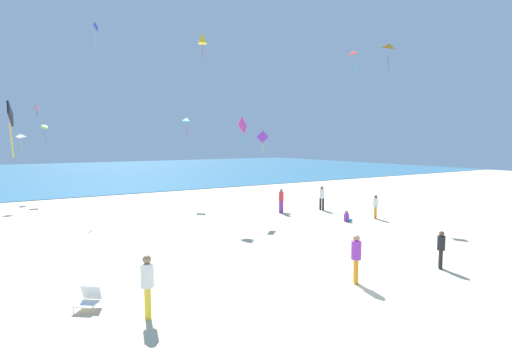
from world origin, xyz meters
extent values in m
plane|color=beige|center=(0.00, 10.00, 0.00)|extent=(120.00, 120.00, 0.00)
cube|color=teal|center=(0.00, 57.27, 0.03)|extent=(120.00, 60.00, 0.05)
cube|color=white|center=(-8.24, 2.12, 0.19)|extent=(0.79, 0.79, 0.03)
cube|color=white|center=(-8.05, 2.35, 0.41)|extent=(0.56, 0.51, 0.44)
cylinder|color=#B7B7BC|center=(-8.12, 1.82, 0.10)|extent=(0.02, 0.02, 0.19)
cylinder|color=#B7B7BC|center=(-8.56, 2.17, 0.10)|extent=(0.02, 0.02, 0.19)
cylinder|color=black|center=(3.66, -0.92, 0.35)|extent=(0.12, 0.12, 0.71)
cylinder|color=black|center=(3.54, -1.02, 0.35)|extent=(0.12, 0.12, 0.71)
cylinder|color=black|center=(3.60, -0.97, 0.97)|extent=(0.40, 0.40, 0.53)
sphere|color=brown|center=(3.60, -0.97, 1.33)|extent=(0.19, 0.19, 0.19)
cylinder|color=orange|center=(9.40, 7.19, 0.36)|extent=(0.13, 0.13, 0.72)
cylinder|color=orange|center=(9.54, 7.27, 0.36)|extent=(0.13, 0.13, 0.72)
cylinder|color=white|center=(9.47, 7.23, 0.99)|extent=(0.39, 0.39, 0.54)
sphere|color=brown|center=(9.47, 7.23, 1.35)|extent=(0.20, 0.20, 0.20)
cylinder|color=black|center=(8.93, 11.37, 0.41)|extent=(0.14, 0.14, 0.82)
cylinder|color=black|center=(8.81, 11.50, 0.41)|extent=(0.14, 0.14, 0.82)
cylinder|color=white|center=(8.87, 11.44, 1.13)|extent=(0.46, 0.46, 0.61)
sphere|color=#846047|center=(8.87, 11.44, 1.54)|extent=(0.23, 0.23, 0.23)
cylinder|color=purple|center=(7.29, 7.52, 0.24)|extent=(0.33, 0.33, 0.47)
sphere|color=#846047|center=(7.29, 7.52, 0.56)|extent=(0.19, 0.19, 0.19)
cube|color=#19ADB2|center=(7.48, 7.50, 0.07)|extent=(0.36, 0.27, 0.14)
cylinder|color=yellow|center=(-6.93, 0.79, 0.43)|extent=(0.15, 0.15, 0.86)
cylinder|color=yellow|center=(-6.97, 0.60, 0.43)|extent=(0.15, 0.15, 0.86)
cylinder|color=white|center=(-6.95, 0.69, 1.18)|extent=(0.40, 0.40, 0.64)
sphere|color=#A87A5B|center=(-6.95, 0.69, 1.61)|extent=(0.24, 0.24, 0.24)
cylinder|color=purple|center=(5.91, 12.01, 0.40)|extent=(0.14, 0.14, 0.80)
cylinder|color=purple|center=(5.73, 12.01, 0.40)|extent=(0.14, 0.14, 0.80)
cylinder|color=red|center=(5.82, 12.01, 1.10)|extent=(0.32, 0.32, 0.60)
sphere|color=#A87A5B|center=(5.82, 12.01, 1.49)|extent=(0.22, 0.22, 0.22)
cylinder|color=orange|center=(-0.29, -0.46, 0.41)|extent=(0.14, 0.14, 0.82)
cylinder|color=orange|center=(-0.17, -0.31, 0.41)|extent=(0.14, 0.14, 0.82)
cylinder|color=purple|center=(-0.23, -0.38, 1.13)|extent=(0.46, 0.46, 0.62)
sphere|color=#A87A5B|center=(-0.23, -0.38, 1.54)|extent=(0.23, 0.23, 0.23)
cone|color=yellow|center=(2.84, 17.44, 12.00)|extent=(0.90, 0.91, 0.81)
cylinder|color=red|center=(2.84, 17.44, 11.14)|extent=(0.08, 0.10, 1.06)
pyramid|color=red|center=(11.18, 11.07, 10.85)|extent=(0.62, 0.77, 0.32)
cylinder|color=#1EADAD|center=(11.19, 11.07, 9.99)|extent=(0.16, 0.05, 0.75)
cone|color=pink|center=(-6.48, 31.27, 7.76)|extent=(0.72, 0.71, 0.66)
cylinder|color=black|center=(-6.48, 31.27, 7.18)|extent=(0.04, 0.04, 0.62)
cube|color=#DB3DA8|center=(3.28, 12.72, 5.73)|extent=(0.99, 0.61, 1.12)
cylinder|color=#1EADAD|center=(3.28, 12.72, 4.80)|extent=(0.19, 0.21, 1.06)
pyramid|color=#99DB33|center=(-6.23, 27.98, 5.93)|extent=(0.76, 0.80, 0.41)
cylinder|color=purple|center=(-6.28, 27.95, 5.02)|extent=(0.15, 0.11, 0.98)
pyramid|color=white|center=(-8.21, 25.25, 5.15)|extent=(0.73, 0.66, 0.36)
cylinder|color=#99DB33|center=(-8.19, 25.21, 4.31)|extent=(0.09, 0.16, 0.91)
cube|color=purple|center=(7.18, 16.26, 5.05)|extent=(0.64, 0.78, 0.97)
cylinder|color=yellow|center=(7.18, 16.26, 4.28)|extent=(0.10, 0.09, 0.85)
cube|color=black|center=(-9.85, 1.83, 5.40)|extent=(0.15, 0.62, 0.63)
cylinder|color=yellow|center=(-9.85, 1.83, 4.75)|extent=(0.08, 0.03, 0.86)
pyramid|color=#1EADAD|center=(2.75, 20.20, 6.40)|extent=(0.62, 0.79, 0.31)
cylinder|color=red|center=(2.74, 20.20, 5.36)|extent=(0.14, 0.05, 1.09)
cube|color=blue|center=(-2.62, 25.34, 13.76)|extent=(0.50, 0.62, 0.75)
cylinder|color=pink|center=(-2.62, 25.34, 12.97)|extent=(0.22, 0.12, 1.04)
pyramid|color=orange|center=(10.11, 7.08, 10.39)|extent=(0.86, 0.72, 0.41)
cylinder|color=blue|center=(10.12, 7.12, 9.40)|extent=(0.07, 0.20, 0.96)
camera|label=1|loc=(-10.38, -9.92, 4.73)|focal=29.21mm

